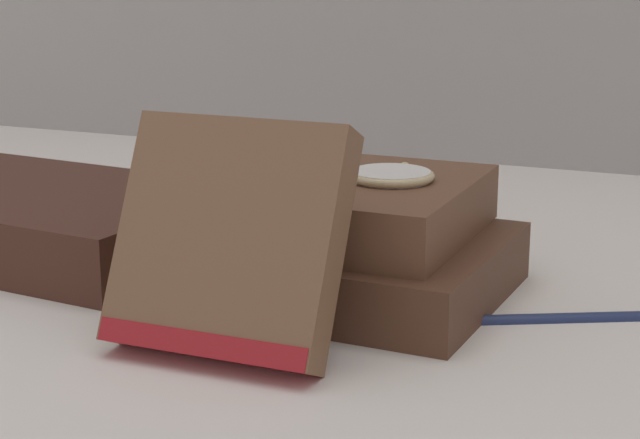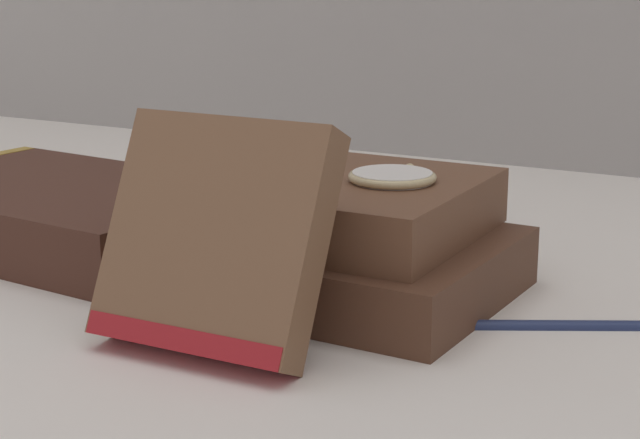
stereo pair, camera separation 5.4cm
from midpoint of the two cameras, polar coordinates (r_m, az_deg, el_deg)
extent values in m
plane|color=silver|center=(0.68, -4.68, -3.43)|extent=(3.00, 3.00, 0.00)
cube|color=#4C2D1E|center=(0.65, -0.87, -2.31)|extent=(0.19, 0.17, 0.04)
cube|color=olive|center=(0.70, -7.34, -1.41)|extent=(0.02, 0.16, 0.04)
cube|color=brown|center=(0.65, -1.64, 0.81)|extent=(0.17, 0.15, 0.03)
cube|color=maroon|center=(0.69, -7.48, 1.40)|extent=(0.01, 0.15, 0.04)
cube|color=#422319|center=(0.78, -16.77, 0.05)|extent=(0.27, 0.19, 0.04)
cube|color=brown|center=(0.55, -7.65, -1.06)|extent=(0.12, 0.07, 0.12)
cube|color=maroon|center=(0.55, -8.74, -6.74)|extent=(0.12, 0.03, 0.02)
cylinder|color=silver|center=(0.64, 1.38, 2.33)|extent=(0.05, 0.05, 0.01)
torus|color=tan|center=(0.64, 1.38, 2.33)|extent=(0.05, 0.05, 0.01)
sphere|color=tan|center=(0.66, 2.21, 2.76)|extent=(0.01, 0.01, 0.01)
torus|color=black|center=(0.83, 0.88, 0.15)|extent=(0.05, 0.05, 0.00)
torus|color=black|center=(0.82, 4.23, -0.09)|extent=(0.05, 0.05, 0.00)
cylinder|color=black|center=(0.83, 2.54, 0.03)|extent=(0.01, 0.00, 0.00)
cylinder|color=#1E284C|center=(0.62, 10.42, -4.96)|extent=(0.12, 0.07, 0.01)
camera|label=1|loc=(0.03, -92.44, -0.62)|focal=60.00mm
camera|label=2|loc=(0.03, 87.56, 0.62)|focal=60.00mm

